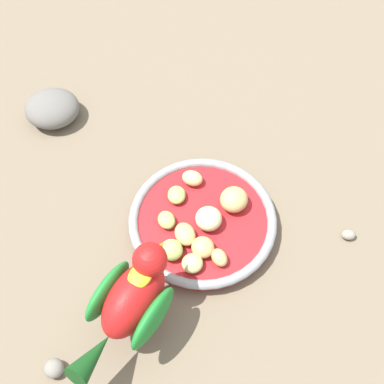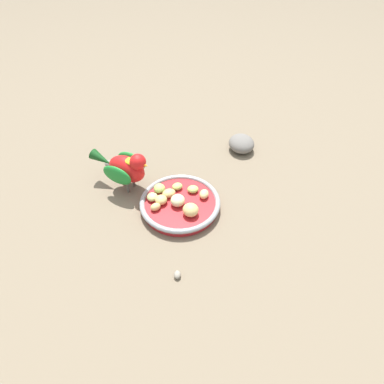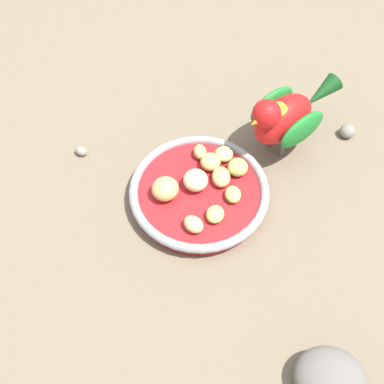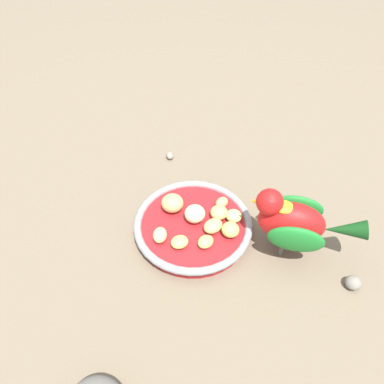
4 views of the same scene
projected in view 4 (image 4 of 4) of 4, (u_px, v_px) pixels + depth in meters
ground_plane at (184, 232)px, 0.61m from camera, size 4.00×4.00×0.00m
feeding_bowl at (193, 225)px, 0.60m from camera, size 0.20×0.20×0.03m
apple_piece_0 at (195, 214)px, 0.59m from camera, size 0.05×0.05×0.03m
apple_piece_1 at (180, 242)px, 0.56m from camera, size 0.03×0.03×0.02m
apple_piece_2 at (172, 203)px, 0.60m from camera, size 0.05×0.05×0.03m
apple_piece_3 at (206, 242)px, 0.56m from camera, size 0.03×0.04×0.02m
apple_piece_4 at (222, 203)px, 0.61m from camera, size 0.03×0.03×0.02m
apple_piece_5 at (230, 230)px, 0.57m from camera, size 0.04×0.04×0.02m
apple_piece_6 at (213, 226)px, 0.58m from camera, size 0.04×0.04×0.02m
apple_piece_7 at (233, 215)px, 0.59m from camera, size 0.03×0.03×0.02m
apple_piece_8 at (219, 213)px, 0.59m from camera, size 0.04×0.04×0.02m
apple_piece_9 at (160, 235)px, 0.56m from camera, size 0.03×0.03×0.02m
parrot at (294, 221)px, 0.53m from camera, size 0.10×0.17×0.12m
pebble_0 at (170, 156)px, 0.74m from camera, size 0.02×0.02×0.01m
pebble_1 at (353, 283)px, 0.53m from camera, size 0.03×0.03×0.02m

